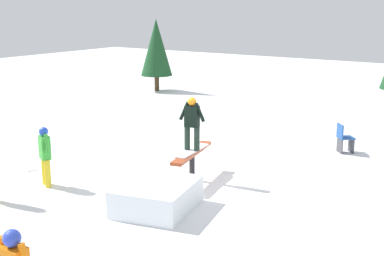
{
  "coord_description": "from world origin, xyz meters",
  "views": [
    {
      "loc": [
        -10.69,
        -7.3,
        4.41
      ],
      "look_at": [
        0.0,
        0.0,
        1.36
      ],
      "focal_mm": 50.0,
      "sensor_mm": 36.0,
      "label": 1
    }
  ],
  "objects_px": {
    "folding_chair": "(344,139)",
    "rail_feature": "(192,156)",
    "bystander_green": "(45,153)",
    "loose_snowboard_white": "(26,164)",
    "main_rider_on_rail": "(192,125)",
    "pine_tree_far": "(156,48)"
  },
  "relations": [
    {
      "from": "folding_chair",
      "to": "rail_feature",
      "type": "bearing_deg",
      "value": 112.07
    },
    {
      "from": "bystander_green",
      "to": "loose_snowboard_white",
      "type": "distance_m",
      "value": 2.18
    },
    {
      "from": "main_rider_on_rail",
      "to": "folding_chair",
      "type": "bearing_deg",
      "value": -35.51
    },
    {
      "from": "main_rider_on_rail",
      "to": "pine_tree_far",
      "type": "distance_m",
      "value": 14.24
    },
    {
      "from": "bystander_green",
      "to": "rail_feature",
      "type": "bearing_deg",
      "value": 66.96
    },
    {
      "from": "rail_feature",
      "to": "loose_snowboard_white",
      "type": "distance_m",
      "value": 4.85
    },
    {
      "from": "main_rider_on_rail",
      "to": "loose_snowboard_white",
      "type": "height_order",
      "value": "main_rider_on_rail"
    },
    {
      "from": "loose_snowboard_white",
      "to": "main_rider_on_rail",
      "type": "bearing_deg",
      "value": 42.63
    },
    {
      "from": "folding_chair",
      "to": "loose_snowboard_white",
      "type": "bearing_deg",
      "value": 90.59
    },
    {
      "from": "rail_feature",
      "to": "pine_tree_far",
      "type": "distance_m",
      "value": 14.3
    },
    {
      "from": "bystander_green",
      "to": "pine_tree_far",
      "type": "relative_size",
      "value": 0.41
    },
    {
      "from": "rail_feature",
      "to": "loose_snowboard_white",
      "type": "xyz_separation_m",
      "value": [
        -1.54,
        4.56,
        -0.63
      ]
    },
    {
      "from": "rail_feature",
      "to": "bystander_green",
      "type": "height_order",
      "value": "bystander_green"
    },
    {
      "from": "loose_snowboard_white",
      "to": "folding_chair",
      "type": "xyz_separation_m",
      "value": [
        6.24,
        -6.88,
        0.4
      ]
    },
    {
      "from": "rail_feature",
      "to": "folding_chair",
      "type": "xyz_separation_m",
      "value": [
        4.7,
        -2.33,
        -0.23
      ]
    },
    {
      "from": "rail_feature",
      "to": "folding_chair",
      "type": "bearing_deg",
      "value": -39.74
    },
    {
      "from": "rail_feature",
      "to": "loose_snowboard_white",
      "type": "height_order",
      "value": "rail_feature"
    },
    {
      "from": "bystander_green",
      "to": "folding_chair",
      "type": "bearing_deg",
      "value": 80.33
    },
    {
      "from": "folding_chair",
      "to": "bystander_green",
      "type": "bearing_deg",
      "value": 102.91
    },
    {
      "from": "main_rider_on_rail",
      "to": "bystander_green",
      "type": "bearing_deg",
      "value": 121.95
    },
    {
      "from": "main_rider_on_rail",
      "to": "loose_snowboard_white",
      "type": "bearing_deg",
      "value": 99.46
    },
    {
      "from": "pine_tree_far",
      "to": "main_rider_on_rail",
      "type": "bearing_deg",
      "value": -138.42
    }
  ]
}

